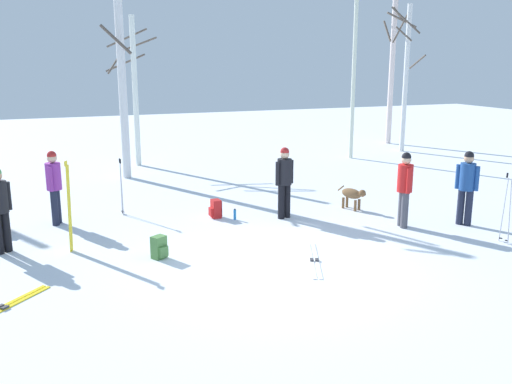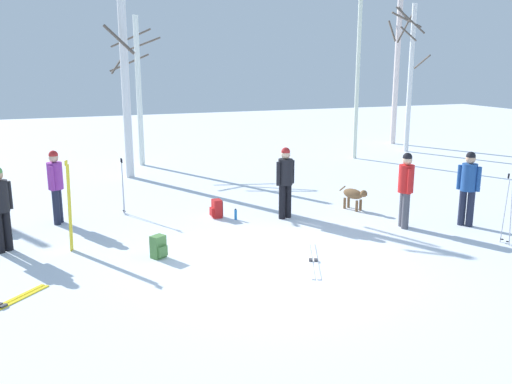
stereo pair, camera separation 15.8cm
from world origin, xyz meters
name	(u,v)px [view 1 (the left image)]	position (x,y,z in m)	size (l,w,h in m)	color
ground_plane	(283,266)	(0.00, 0.00, 0.00)	(60.00, 60.00, 0.00)	white
person_0	(405,185)	(3.56, 1.26, 0.98)	(0.34, 0.51, 1.72)	#4C4C56
person_2	(284,178)	(1.35, 2.91, 0.98)	(0.51, 0.34, 1.72)	black
person_3	(467,183)	(4.97, 0.88, 0.98)	(0.34, 0.45, 1.72)	#1E2338
person_4	(54,183)	(-3.75, 4.37, 0.98)	(0.34, 0.50, 1.72)	#1E2338
dog	(353,195)	(3.28, 2.98, 0.39)	(0.41, 0.86, 0.57)	brown
ski_pair_planted_0	(69,207)	(-3.55, 2.32, 0.90)	(0.11, 0.22, 1.82)	yellow
ski_pair_lying_0	(314,260)	(0.67, 0.04, 0.01)	(0.92, 1.84, 0.05)	white
ski_pair_lying_1	(5,307)	(-4.70, -0.06, 0.01)	(1.35, 1.36, 0.05)	yellow
ski_poles_0	(121,185)	(-2.21, 4.66, 0.74)	(0.07, 0.21, 1.39)	#B2B2BC
ski_poles_1	(507,206)	(4.83, -0.47, 0.78)	(0.07, 0.26, 1.47)	#B2B2BC
backpack_0	(216,209)	(-0.17, 3.54, 0.21)	(0.29, 0.27, 0.44)	red
backpack_2	(159,247)	(-2.03, 1.24, 0.21)	(0.33, 0.34, 0.44)	#4C7F3F
water_bottle_0	(235,215)	(0.20, 3.20, 0.13)	(0.06, 0.06, 0.27)	#1E72BF
birch_tree_2	(121,63)	(-1.42, 9.06, 3.62)	(1.04, 1.04, 7.10)	silver
birch_tree_3	(134,87)	(-0.71, 11.20, 2.77)	(1.90, 1.31, 5.20)	white
birch_tree_4	(354,55)	(7.21, 9.62, 3.88)	(1.10, 1.10, 7.54)	silver
birch_tree_5	(406,75)	(10.06, 10.30, 3.10)	(1.41, 1.39, 5.86)	silver
birch_tree_6	(393,58)	(10.81, 12.35, 3.76)	(1.38, 1.21, 7.35)	silver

